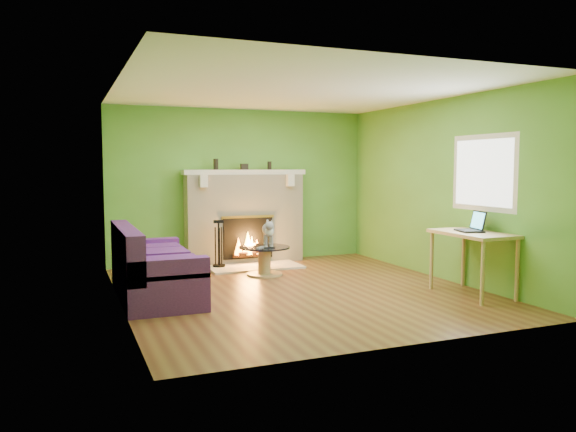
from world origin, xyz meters
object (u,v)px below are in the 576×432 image
Objects in this scene: desk at (473,240)px; cat at (268,232)px; sofa at (151,270)px; coffee_table at (264,259)px.

desk is 1.67× the size of cat.
cat is at bearing 130.32° from desk.
sofa is 3.05× the size of cat.
coffee_table is (1.80, 0.84, -0.10)m from sofa.
coffee_table is at bearing -132.27° from cat.
cat is (-1.93, 2.28, -0.07)m from desk.
sofa is at bearing 159.97° from desk.
desk is (3.81, -1.39, 0.36)m from sofa.
coffee_table is 0.40m from cat.
cat is (0.08, 0.05, 0.39)m from coffee_table.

